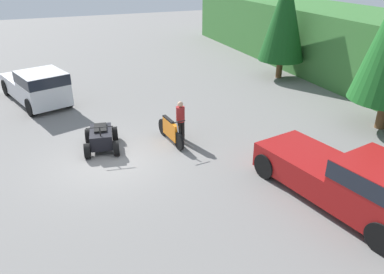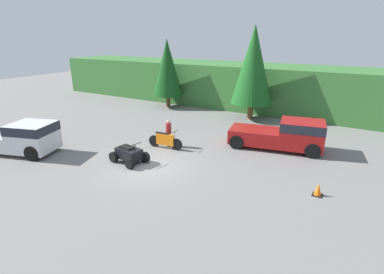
{
  "view_description": "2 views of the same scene",
  "coord_description": "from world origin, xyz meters",
  "px_view_note": "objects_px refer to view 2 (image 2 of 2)",
  "views": [
    {
      "loc": [
        12.32,
        -1.63,
        6.73
      ],
      "look_at": [
        1.06,
        2.82,
        0.95
      ],
      "focal_mm": 35.0,
      "sensor_mm": 36.0,
      "label": 1
    },
    {
      "loc": [
        9.34,
        -11.15,
        6.49
      ],
      "look_at": [
        1.06,
        2.82,
        0.95
      ],
      "focal_mm": 28.0,
      "sensor_mm": 36.0,
      "label": 2
    }
  ],
  "objects_px": {
    "traffic_cone": "(318,190)",
    "dirt_bike": "(165,141)",
    "pickup_truck_red": "(285,134)",
    "rider_person": "(169,132)",
    "quad_atv": "(129,154)",
    "pickup_truck_second": "(20,137)"
  },
  "relations": [
    {
      "from": "dirt_bike",
      "to": "rider_person",
      "type": "bearing_deg",
      "value": 90.3
    },
    {
      "from": "traffic_cone",
      "to": "dirt_bike",
      "type": "bearing_deg",
      "value": 171.8
    },
    {
      "from": "pickup_truck_second",
      "to": "traffic_cone",
      "type": "height_order",
      "value": "pickup_truck_second"
    },
    {
      "from": "pickup_truck_second",
      "to": "pickup_truck_red",
      "type": "bearing_deg",
      "value": 14.52
    },
    {
      "from": "pickup_truck_red",
      "to": "traffic_cone",
      "type": "bearing_deg",
      "value": -71.72
    },
    {
      "from": "dirt_bike",
      "to": "traffic_cone",
      "type": "bearing_deg",
      "value": -14.57
    },
    {
      "from": "quad_atv",
      "to": "traffic_cone",
      "type": "relative_size",
      "value": 3.77
    },
    {
      "from": "pickup_truck_red",
      "to": "traffic_cone",
      "type": "height_order",
      "value": "pickup_truck_red"
    },
    {
      "from": "traffic_cone",
      "to": "quad_atv",
      "type": "bearing_deg",
      "value": -171.44
    },
    {
      "from": "pickup_truck_red",
      "to": "pickup_truck_second",
      "type": "bearing_deg",
      "value": -158.16
    },
    {
      "from": "quad_atv",
      "to": "rider_person",
      "type": "relative_size",
      "value": 1.24
    },
    {
      "from": "pickup_truck_second",
      "to": "quad_atv",
      "type": "relative_size",
      "value": 2.59
    },
    {
      "from": "pickup_truck_red",
      "to": "rider_person",
      "type": "bearing_deg",
      "value": -164.76
    },
    {
      "from": "pickup_truck_red",
      "to": "dirt_bike",
      "type": "xyz_separation_m",
      "value": [
        -6.19,
        -3.51,
        -0.47
      ]
    },
    {
      "from": "pickup_truck_second",
      "to": "dirt_bike",
      "type": "height_order",
      "value": "pickup_truck_second"
    },
    {
      "from": "pickup_truck_red",
      "to": "rider_person",
      "type": "distance_m",
      "value": 6.95
    },
    {
      "from": "pickup_truck_red",
      "to": "dirt_bike",
      "type": "bearing_deg",
      "value": -161.34
    },
    {
      "from": "dirt_bike",
      "to": "quad_atv",
      "type": "xyz_separation_m",
      "value": [
        -0.46,
        -2.68,
        -0.05
      ]
    },
    {
      "from": "pickup_truck_red",
      "to": "quad_atv",
      "type": "relative_size",
      "value": 2.72
    },
    {
      "from": "pickup_truck_red",
      "to": "traffic_cone",
      "type": "xyz_separation_m",
      "value": [
        2.68,
        -4.79,
        -0.71
      ]
    },
    {
      "from": "pickup_truck_red",
      "to": "quad_atv",
      "type": "distance_m",
      "value": 9.1
    },
    {
      "from": "pickup_truck_red",
      "to": "dirt_bike",
      "type": "relative_size",
      "value": 2.53
    }
  ]
}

